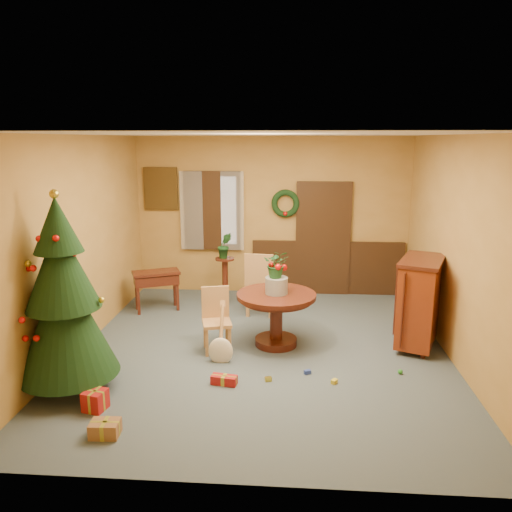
# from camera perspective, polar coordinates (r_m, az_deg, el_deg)

# --- Properties ---
(room_envelope) EXTENTS (5.50, 5.50, 5.50)m
(room_envelope) POSITION_cam_1_polar(r_m,az_deg,el_deg) (9.25, 3.06, 2.45)
(room_envelope) COLOR #333F4B
(room_envelope) RESTS_ON ground
(dining_table) EXTENTS (1.11, 1.11, 0.76)m
(dining_table) POSITION_cam_1_polar(r_m,az_deg,el_deg) (6.99, 2.33, -6.07)
(dining_table) COLOR black
(dining_table) RESTS_ON floor
(urn) EXTENTS (0.31, 0.31, 0.23)m
(urn) POSITION_cam_1_polar(r_m,az_deg,el_deg) (6.89, 2.35, -3.39)
(urn) COLOR slate
(urn) RESTS_ON dining_table
(centerpiece_plant) EXTENTS (0.35, 0.30, 0.39)m
(centerpiece_plant) POSITION_cam_1_polar(r_m,az_deg,el_deg) (6.81, 2.38, -0.91)
(centerpiece_plant) COLOR #1E4C23
(centerpiece_plant) RESTS_ON urn
(chair_near) EXTENTS (0.46, 0.46, 0.87)m
(chair_near) POSITION_cam_1_polar(r_m,az_deg,el_deg) (6.90, -4.57, -6.94)
(chair_near) COLOR #A96F43
(chair_near) RESTS_ON floor
(chair_far) EXTENTS (0.50, 0.50, 1.07)m
(chair_far) POSITION_cam_1_polar(r_m,az_deg,el_deg) (8.13, 0.47, -2.99)
(chair_far) COLOR #A96F43
(chair_far) RESTS_ON floor
(guitar) EXTENTS (0.41, 0.54, 0.74)m
(guitar) POSITION_cam_1_polar(r_m,az_deg,el_deg) (6.53, -4.08, -8.97)
(guitar) COLOR beige
(guitar) RESTS_ON floor
(plant_stand) EXTENTS (0.33, 0.33, 0.84)m
(plant_stand) POSITION_cam_1_polar(r_m,az_deg,el_deg) (8.68, -3.55, -2.28)
(plant_stand) COLOR black
(plant_stand) RESTS_ON floor
(stand_plant) EXTENTS (0.29, 0.26, 0.44)m
(stand_plant) POSITION_cam_1_polar(r_m,az_deg,el_deg) (8.55, -3.61, 1.21)
(stand_plant) COLOR #19471E
(stand_plant) RESTS_ON plant_stand
(christmas_tree) EXTENTS (1.13, 1.13, 2.32)m
(christmas_tree) POSITION_cam_1_polar(r_m,az_deg,el_deg) (5.98, -21.12, -4.60)
(christmas_tree) COLOR #382111
(christmas_tree) RESTS_ON floor
(writing_desk) EXTENTS (0.85, 0.65, 0.68)m
(writing_desk) POSITION_cam_1_polar(r_m,az_deg,el_deg) (8.57, -11.32, -2.81)
(writing_desk) COLOR black
(writing_desk) RESTS_ON floor
(sideboard) EXTENTS (0.85, 1.11, 1.26)m
(sideboard) POSITION_cam_1_polar(r_m,az_deg,el_deg) (7.26, 18.17, -4.81)
(sideboard) COLOR #5B1F0A
(sideboard) RESTS_ON floor
(gift_a) EXTENTS (0.29, 0.22, 0.15)m
(gift_a) POSITION_cam_1_polar(r_m,az_deg,el_deg) (5.38, -16.87, -18.36)
(gift_a) COLOR brown
(gift_a) RESTS_ON floor
(gift_b) EXTENTS (0.26, 0.26, 0.22)m
(gift_b) POSITION_cam_1_polar(r_m,az_deg,el_deg) (5.83, -17.90, -15.42)
(gift_b) COLOR #A21715
(gift_b) RESTS_ON floor
(gift_c) EXTENTS (0.34, 0.29, 0.16)m
(gift_c) POSITION_cam_1_polar(r_m,az_deg,el_deg) (7.03, -17.60, -10.60)
(gift_c) COLOR brown
(gift_c) RESTS_ON floor
(gift_d) EXTENTS (0.32, 0.18, 0.11)m
(gift_d) POSITION_cam_1_polar(r_m,az_deg,el_deg) (6.11, -3.67, -13.95)
(gift_d) COLOR #A21715
(gift_d) RESTS_ON floor
(toy_a) EXTENTS (0.09, 0.08, 0.05)m
(toy_a) POSITION_cam_1_polar(r_m,az_deg,el_deg) (6.38, 5.89, -13.06)
(toy_a) COLOR #233898
(toy_a) RESTS_ON floor
(toy_b) EXTENTS (0.06, 0.06, 0.06)m
(toy_b) POSITION_cam_1_polar(r_m,az_deg,el_deg) (6.59, 16.16, -12.58)
(toy_b) COLOR #278624
(toy_b) RESTS_ON floor
(toy_c) EXTENTS (0.09, 0.09, 0.05)m
(toy_c) POSITION_cam_1_polar(r_m,az_deg,el_deg) (6.20, 8.94, -13.98)
(toy_c) COLOR gold
(toy_c) RESTS_ON floor
(toy_d) EXTENTS (0.06, 0.06, 0.06)m
(toy_d) POSITION_cam_1_polar(r_m,az_deg,el_deg) (7.65, 15.83, -8.88)
(toy_d) COLOR red
(toy_d) RESTS_ON floor
(toy_e) EXTENTS (0.09, 0.07, 0.05)m
(toy_e) POSITION_cam_1_polar(r_m,az_deg,el_deg) (6.18, 1.41, -13.88)
(toy_e) COLOR gold
(toy_e) RESTS_ON floor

